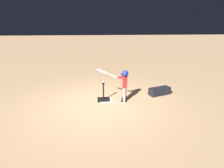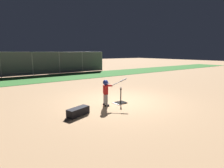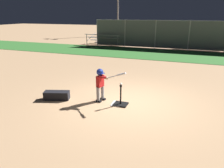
{
  "view_description": "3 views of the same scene",
  "coord_description": "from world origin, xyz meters",
  "px_view_note": "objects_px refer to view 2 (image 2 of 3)",
  "views": [
    {
      "loc": [
        0.1,
        5.43,
        2.54
      ],
      "look_at": [
        -0.48,
        -0.19,
        0.64
      ],
      "focal_mm": 28.0,
      "sensor_mm": 36.0,
      "label": 1
    },
    {
      "loc": [
        -4.83,
        -6.18,
        2.22
      ],
      "look_at": [
        -0.47,
        -0.05,
        0.85
      ],
      "focal_mm": 28.0,
      "sensor_mm": 36.0,
      "label": 2
    },
    {
      "loc": [
        1.84,
        -6.43,
        2.79
      ],
      "look_at": [
        -0.48,
        -0.31,
        0.66
      ],
      "focal_mm": 35.0,
      "sensor_mm": 36.0,
      "label": 3
    }
  ],
  "objects_px": {
    "batting_tee": "(121,101)",
    "bleachers_center": "(65,68)",
    "equipment_bag": "(78,111)",
    "baseball": "(121,88)",
    "batter_child": "(106,89)"
  },
  "relations": [
    {
      "from": "batting_tee",
      "to": "equipment_bag",
      "type": "height_order",
      "value": "batting_tee"
    },
    {
      "from": "batting_tee",
      "to": "equipment_bag",
      "type": "relative_size",
      "value": 0.78
    },
    {
      "from": "batting_tee",
      "to": "batter_child",
      "type": "bearing_deg",
      "value": 173.69
    },
    {
      "from": "baseball",
      "to": "equipment_bag",
      "type": "height_order",
      "value": "baseball"
    },
    {
      "from": "baseball",
      "to": "bleachers_center",
      "type": "height_order",
      "value": "bleachers_center"
    },
    {
      "from": "batting_tee",
      "to": "bleachers_center",
      "type": "xyz_separation_m",
      "value": [
        2.52,
        13.42,
        0.37
      ]
    },
    {
      "from": "equipment_bag",
      "to": "batting_tee",
      "type": "bearing_deg",
      "value": -10.09
    },
    {
      "from": "batting_tee",
      "to": "equipment_bag",
      "type": "distance_m",
      "value": 2.2
    },
    {
      "from": "batting_tee",
      "to": "batter_child",
      "type": "distance_m",
      "value": 0.93
    },
    {
      "from": "baseball",
      "to": "equipment_bag",
      "type": "bearing_deg",
      "value": -171.75
    },
    {
      "from": "batting_tee",
      "to": "bleachers_center",
      "type": "relative_size",
      "value": 0.19
    },
    {
      "from": "batting_tee",
      "to": "baseball",
      "type": "height_order",
      "value": "baseball"
    },
    {
      "from": "batting_tee",
      "to": "equipment_bag",
      "type": "xyz_separation_m",
      "value": [
        -2.18,
        -0.32,
        0.05
      ]
    },
    {
      "from": "batting_tee",
      "to": "equipment_bag",
      "type": "bearing_deg",
      "value": -171.75
    },
    {
      "from": "batter_child",
      "to": "baseball",
      "type": "relative_size",
      "value": 15.29
    }
  ]
}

